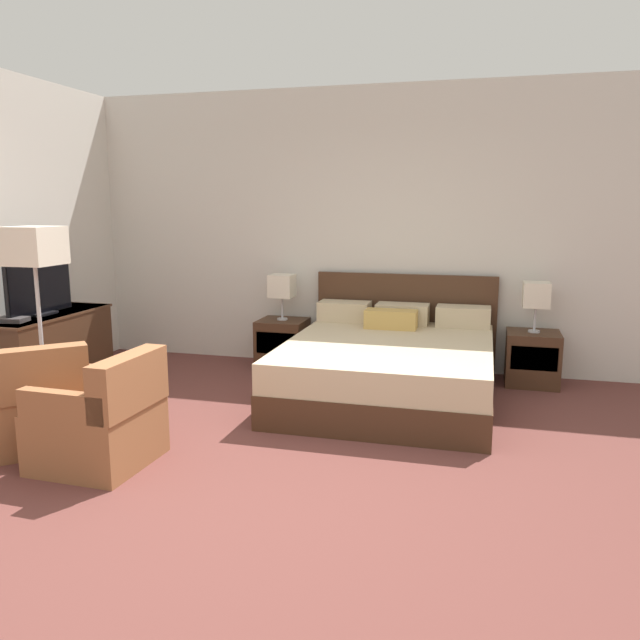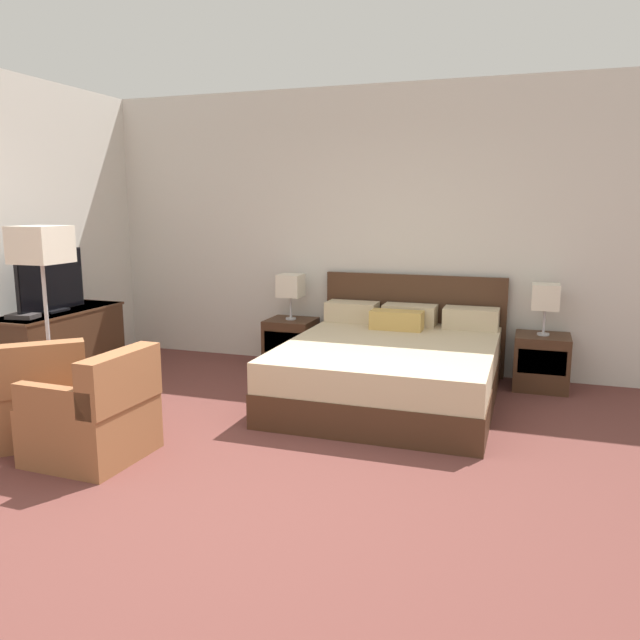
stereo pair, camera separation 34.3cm
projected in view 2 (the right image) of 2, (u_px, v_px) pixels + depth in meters
ground_plane at (234, 496)px, 3.71m from camera, size 9.64×9.64×0.00m
wall_back at (371, 230)px, 6.46m from camera, size 7.07×0.06×2.89m
bed at (392, 367)px, 5.52m from camera, size 1.84×2.14×1.01m
nightstand_left at (291, 343)px, 6.63m from camera, size 0.49×0.46×0.51m
nightstand_right at (541, 362)px, 5.83m from camera, size 0.49×0.46×0.51m
table_lamp_left at (291, 286)px, 6.52m from camera, size 0.24×0.24×0.48m
table_lamp_right at (546, 298)px, 5.72m from camera, size 0.24×0.24×0.48m
dresser at (60, 346)px, 6.00m from camera, size 0.52×1.35×0.71m
tv at (51, 282)px, 5.83m from camera, size 0.18×0.83×0.58m
book_red_cover at (23, 316)px, 5.53m from camera, size 0.27×0.21×0.04m
armchair_by_window at (37, 401)px, 4.58m from camera, size 0.97×0.97×0.76m
armchair_companion at (95, 418)px, 4.21m from camera, size 0.71×0.70×0.76m
floor_lamp at (41, 254)px, 5.07m from camera, size 0.38×0.38×1.54m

